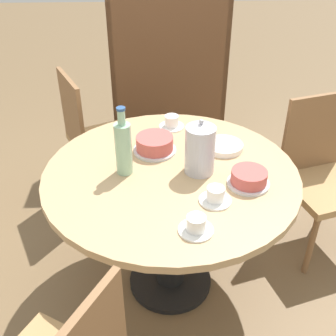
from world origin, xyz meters
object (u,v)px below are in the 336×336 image
water_bottle (123,147)px  cake_main (155,144)px  chair_a (322,174)px  cup_b (172,123)px  cup_c (196,225)px  bookshelf (170,41)px  cake_second (249,178)px  cup_a (215,196)px  coffee_pot (200,148)px  chair_b (95,136)px

water_bottle → cake_main: bearing=51.9°
chair_a → cup_b: (-0.86, 0.10, 0.29)m
chair_a → water_bottle: water_bottle is taller
cake_main → cup_c: cake_main is taller
bookshelf → cake_second: size_ratio=9.24×
water_bottle → cup_a: 0.47m
cake_second → cup_c: cake_second is taller
cake_main → chair_a: bearing=8.7°
coffee_pot → water_bottle: water_bottle is taller
cup_a → chair_b: bearing=121.2°
cake_main → cake_second: 0.51m
chair_b → coffee_pot: coffee_pot is taller
cup_a → coffee_pot: bearing=100.8°
coffee_pot → cup_a: bearing=-79.2°
chair_b → cake_main: chair_b is taller
cake_second → cup_a: (-0.16, -0.11, -0.01)m
cup_b → bookshelf: bearing=88.0°
chair_a → cup_b: 0.91m
bookshelf → cup_a: 1.87m
coffee_pot → water_bottle: (-0.34, 0.00, 0.01)m
bookshelf → cake_main: bookshelf is taller
chair_b → bookshelf: bearing=-58.1°
chair_b → cake_second: bearing=-164.8°
chair_a → bookshelf: bearing=105.4°
chair_a → chair_b: (-1.34, 0.49, 0.00)m
chair_a → cake_second: (-0.54, -0.44, 0.30)m
cake_main → cup_c: bearing=-75.9°
water_bottle → cup_a: water_bottle is taller
cup_b → cup_a: bearing=-77.1°
cake_second → chair_b: bearing=130.5°
bookshelf → cup_a: (0.11, -1.86, -0.08)m
bookshelf → cup_c: 2.04m
cake_second → cup_a: size_ratio=1.37×
water_bottle → cup_c: water_bottle is taller
chair_a → water_bottle: size_ratio=2.80×
coffee_pot → chair_b: bearing=125.9°
cake_second → cup_a: bearing=-144.9°
water_bottle → cake_main: water_bottle is taller
cup_b → cup_c: size_ratio=1.00×
coffee_pot → cake_main: bearing=138.4°
coffee_pot → water_bottle: bearing=179.8°
chair_b → cup_b: chair_b is taller
coffee_pot → cup_c: 0.43m
water_bottle → chair_b: bearing=106.9°
cake_main → water_bottle: bearing=-128.1°
chair_b → cake_main: (0.39, -0.63, 0.30)m
cake_second → chair_a: bearing=39.4°
cup_b → cup_c: 0.85m
water_bottle → cup_b: (0.24, 0.43, -0.11)m
chair_a → coffee_pot: bearing=-173.1°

